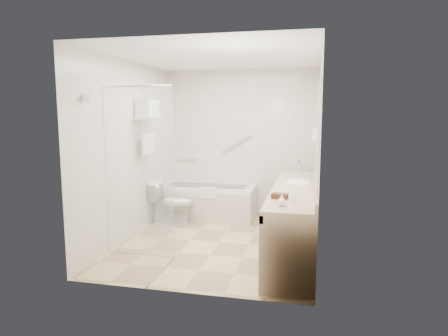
% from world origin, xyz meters
% --- Properties ---
extents(floor, '(3.20, 3.20, 0.00)m').
position_xyz_m(floor, '(0.00, 0.00, 0.00)').
color(floor, tan).
rests_on(floor, ground).
extents(ceiling, '(2.60, 3.20, 0.10)m').
position_xyz_m(ceiling, '(0.00, 0.00, 2.50)').
color(ceiling, white).
rests_on(ceiling, wall_back).
extents(wall_back, '(2.60, 0.10, 2.50)m').
position_xyz_m(wall_back, '(0.00, 1.60, 1.25)').
color(wall_back, beige).
rests_on(wall_back, ground).
extents(wall_front, '(2.60, 0.10, 2.50)m').
position_xyz_m(wall_front, '(0.00, -1.60, 1.25)').
color(wall_front, beige).
rests_on(wall_front, ground).
extents(wall_left, '(0.10, 3.20, 2.50)m').
position_xyz_m(wall_left, '(-1.30, 0.00, 1.25)').
color(wall_left, beige).
rests_on(wall_left, ground).
extents(wall_right, '(0.10, 3.20, 2.50)m').
position_xyz_m(wall_right, '(1.30, 0.00, 1.25)').
color(wall_right, beige).
rests_on(wall_right, ground).
extents(bathtub, '(1.60, 0.73, 0.59)m').
position_xyz_m(bathtub, '(-0.50, 1.24, 0.28)').
color(bathtub, silver).
rests_on(bathtub, floor).
extents(grab_bar_short, '(0.40, 0.03, 0.03)m').
position_xyz_m(grab_bar_short, '(-0.95, 1.56, 0.95)').
color(grab_bar_short, silver).
rests_on(grab_bar_short, wall_back).
extents(grab_bar_long, '(0.53, 0.03, 0.33)m').
position_xyz_m(grab_bar_long, '(-0.05, 1.56, 1.25)').
color(grab_bar_long, silver).
rests_on(grab_bar_long, wall_back).
extents(shower_enclosure, '(0.96, 0.91, 2.11)m').
position_xyz_m(shower_enclosure, '(-0.63, -0.93, 1.07)').
color(shower_enclosure, silver).
rests_on(shower_enclosure, floor).
extents(towel_shelf, '(0.24, 0.55, 0.81)m').
position_xyz_m(towel_shelf, '(-1.17, 0.35, 1.75)').
color(towel_shelf, silver).
rests_on(towel_shelf, wall_left).
extents(vanity_counter, '(0.55, 2.70, 0.95)m').
position_xyz_m(vanity_counter, '(1.02, -0.15, 0.64)').
color(vanity_counter, tan).
rests_on(vanity_counter, floor).
extents(sink, '(0.40, 0.52, 0.14)m').
position_xyz_m(sink, '(1.05, 0.25, 0.82)').
color(sink, silver).
rests_on(sink, vanity_counter).
extents(faucet, '(0.03, 0.03, 0.14)m').
position_xyz_m(faucet, '(1.20, 0.25, 0.93)').
color(faucet, silver).
rests_on(faucet, vanity_counter).
extents(mirror, '(0.02, 2.00, 1.20)m').
position_xyz_m(mirror, '(1.29, -0.15, 1.55)').
color(mirror, '#AEB4BB').
rests_on(mirror, wall_right).
extents(hairdryer_unit, '(0.08, 0.10, 0.18)m').
position_xyz_m(hairdryer_unit, '(1.25, 1.05, 1.45)').
color(hairdryer_unit, white).
rests_on(hairdryer_unit, wall_right).
extents(toilet, '(0.71, 0.41, 0.69)m').
position_xyz_m(toilet, '(-0.95, 0.70, 0.34)').
color(toilet, silver).
rests_on(toilet, floor).
extents(amenity_basket, '(0.19, 0.14, 0.06)m').
position_xyz_m(amenity_basket, '(0.89, -0.87, 0.88)').
color(amenity_basket, '#402A17').
rests_on(amenity_basket, vanity_counter).
extents(soap_bottle_a, '(0.07, 0.12, 0.05)m').
position_xyz_m(soap_bottle_a, '(1.05, -1.01, 0.88)').
color(soap_bottle_a, white).
rests_on(soap_bottle_a, vanity_counter).
extents(soap_bottle_b, '(0.12, 0.14, 0.09)m').
position_xyz_m(soap_bottle_b, '(0.94, -1.21, 0.89)').
color(soap_bottle_b, white).
rests_on(soap_bottle_b, vanity_counter).
extents(water_bottle_left, '(0.06, 0.06, 0.20)m').
position_xyz_m(water_bottle_left, '(1.02, 1.05, 0.94)').
color(water_bottle_left, silver).
rests_on(water_bottle_left, vanity_counter).
extents(water_bottle_mid, '(0.06, 0.06, 0.18)m').
position_xyz_m(water_bottle_mid, '(1.09, 0.39, 0.93)').
color(water_bottle_mid, silver).
rests_on(water_bottle_mid, vanity_counter).
extents(water_bottle_right, '(0.06, 0.06, 0.19)m').
position_xyz_m(water_bottle_right, '(1.03, 0.89, 0.94)').
color(water_bottle_right, silver).
rests_on(water_bottle_right, vanity_counter).
extents(drinking_glass_near, '(0.07, 0.07, 0.08)m').
position_xyz_m(drinking_glass_near, '(1.03, 0.16, 0.89)').
color(drinking_glass_near, silver).
rests_on(drinking_glass_near, vanity_counter).
extents(drinking_glass_far, '(0.08, 0.08, 0.08)m').
position_xyz_m(drinking_glass_far, '(0.84, 0.32, 0.89)').
color(drinking_glass_far, silver).
rests_on(drinking_glass_far, vanity_counter).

